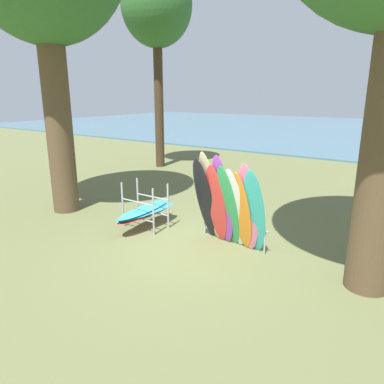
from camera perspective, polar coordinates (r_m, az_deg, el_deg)
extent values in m
plane|color=#60663D|center=(8.64, 0.31, -8.83)|extent=(80.00, 80.00, 0.00)
cube|color=#477084|center=(38.57, 28.34, 8.43)|extent=(80.00, 36.00, 0.10)
cylinder|color=brown|center=(11.45, -20.66, 11.79)|extent=(0.77, 0.77, 6.03)
cylinder|color=#42301E|center=(17.83, -5.31, 14.27)|extent=(0.43, 0.43, 6.41)
ellipsoid|color=#33662D|center=(18.24, -5.68, 27.66)|extent=(3.23, 3.23, 3.72)
ellipsoid|color=black|center=(8.71, 2.08, -1.19)|extent=(0.62, 0.78, 2.12)
ellipsoid|color=#C6B289|center=(8.59, 3.00, -0.82)|extent=(0.66, 0.75, 2.29)
ellipsoid|color=red|center=(8.54, 3.91, -1.93)|extent=(0.58, 0.62, 2.01)
ellipsoid|color=purple|center=(8.41, 4.88, -1.38)|extent=(0.60, 0.64, 2.24)
ellipsoid|color=#339E56|center=(8.36, 5.83, -2.29)|extent=(0.65, 0.75, 2.03)
ellipsoid|color=white|center=(8.28, 6.82, -2.67)|extent=(0.60, 0.70, 1.98)
ellipsoid|color=orange|center=(8.21, 7.82, -3.10)|extent=(0.63, 0.65, 1.92)
ellipsoid|color=pink|center=(8.09, 8.88, -2.65)|extent=(0.56, 0.55, 2.12)
ellipsoid|color=#38B2AD|center=(8.03, 9.92, -3.22)|extent=(0.55, 0.63, 2.02)
cylinder|color=#9EA0A5|center=(9.35, 2.08, -5.07)|extent=(0.04, 0.04, 0.55)
cylinder|color=#9EA0A5|center=(8.36, 11.53, -7.97)|extent=(0.04, 0.04, 0.55)
cylinder|color=#9EA0A5|center=(8.72, 6.58, -4.79)|extent=(1.96, 0.34, 0.04)
cylinder|color=#9EA0A5|center=(9.92, -11.01, -2.01)|extent=(0.05, 0.05, 1.25)
cylinder|color=#9EA0A5|center=(9.19, -6.19, -3.21)|extent=(0.05, 0.05, 1.25)
cylinder|color=#9EA0A5|center=(10.32, -8.64, -1.20)|extent=(0.05, 0.05, 1.25)
cylinder|color=#9EA0A5|center=(9.63, -3.86, -2.28)|extent=(0.05, 0.05, 1.25)
cylinder|color=#9EA0A5|center=(9.64, -8.63, -4.14)|extent=(1.10, 0.04, 0.04)
cylinder|color=#9EA0A5|center=(9.50, -8.74, -1.58)|extent=(1.10, 0.04, 0.04)
cylinder|color=#9EA0A5|center=(10.05, -6.29, -3.22)|extent=(1.10, 0.04, 0.04)
cylinder|color=#9EA0A5|center=(9.92, -6.37, -0.76)|extent=(1.10, 0.04, 0.04)
ellipsoid|color=red|center=(9.81, -7.37, -3.43)|extent=(0.52, 2.10, 0.06)
ellipsoid|color=#2D8ED1|center=(9.78, -7.24, -3.13)|extent=(0.66, 2.13, 0.06)
ellipsoid|color=#38B2AD|center=(9.81, -7.58, -2.72)|extent=(0.66, 2.13, 0.06)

